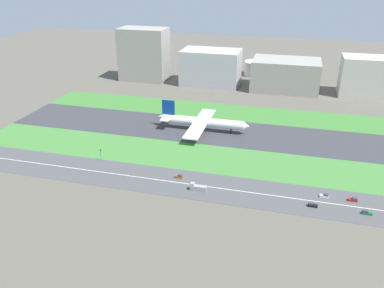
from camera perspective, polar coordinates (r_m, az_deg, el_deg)
name	(u,v)px	position (r m, az deg, el deg)	size (l,w,h in m)	color
ground_plane	(207,131)	(269.79, 2.24, 1.96)	(800.00, 800.00, 0.00)	#5B564C
runway	(207,131)	(269.77, 2.24, 1.97)	(280.00, 46.00, 0.10)	#38383D
grass_median_north	(219,111)	(307.18, 3.95, 4.84)	(280.00, 36.00, 0.10)	#3D7A33
grass_median_south	(192,156)	(233.56, -0.01, -1.80)	(280.00, 36.00, 0.10)	#427F38
highway	(176,182)	(206.55, -2.30, -5.65)	(280.00, 28.00, 0.10)	#4C4C4F
highway_centerline	(176,182)	(206.53, -2.31, -5.64)	(266.00, 0.50, 0.01)	silver
airliner	(201,122)	(268.39, 1.30, 3.29)	(65.00, 56.00, 19.70)	white
truck_0	(198,188)	(198.55, 0.88, -6.45)	(8.40, 2.50, 4.00)	#99999E
car_1	(325,196)	(204.38, 18.93, -7.21)	(4.40, 1.80, 2.00)	silver
car_4	(367,213)	(198.69, 24.26, -9.17)	(4.40, 1.80, 2.00)	#19662D
car_2	(312,205)	(195.33, 17.25, -8.55)	(4.40, 1.80, 2.00)	black
car_3	(179,176)	(210.25, -1.91, -4.78)	(4.40, 1.80, 2.00)	brown
car_0	(353,200)	(206.19, 22.60, -7.55)	(4.40, 1.80, 2.00)	#B2191E
traffic_light	(101,154)	(233.04, -13.27, -1.42)	(0.36, 0.50, 7.20)	#4C4C51
terminal_building	(144,54)	(392.80, -7.06, 12.94)	(45.84, 26.91, 50.07)	#9E998E
hangar_building	(211,67)	(375.42, 2.78, 11.18)	(54.35, 33.15, 32.70)	#B2B2B7
office_tower	(285,75)	(368.21, 13.55, 9.85)	(59.74, 39.42, 27.58)	#9E998E
cargo_warehouse	(376,77)	(373.78, 25.40, 8.86)	(58.58, 28.06, 33.83)	beige
fuel_tank_west	(227,66)	(418.78, 5.22, 11.41)	(21.61, 21.61, 16.56)	silver
fuel_tank_centre	(256,68)	(415.19, 9.39, 10.90)	(24.32, 24.32, 14.26)	silver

